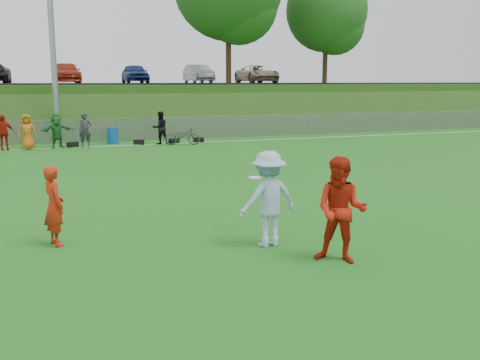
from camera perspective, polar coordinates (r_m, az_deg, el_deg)
name	(u,v)px	position (r m, az deg, el deg)	size (l,w,h in m)	color
ground	(242,246)	(10.80, 0.22, -7.03)	(120.00, 120.00, 0.00)	#246615
sideline_far	(122,145)	(28.09, -12.51, 3.62)	(60.00, 0.10, 0.01)	white
fence	(116,130)	(30.00, -13.07, 5.26)	(58.00, 0.06, 1.30)	gray
light_pole	(51,13)	(30.67, -19.55, 16.39)	(1.20, 0.40, 12.15)	gray
berm	(97,105)	(40.86, -15.01, 7.70)	(120.00, 18.00, 3.00)	#234C15
parking_lot	(94,84)	(42.82, -15.35, 9.87)	(120.00, 12.00, 0.10)	black
tree_green_far	(329,15)	(40.95, 9.46, 16.98)	(5.88, 5.88, 8.19)	black
car_row	(78,73)	(41.74, -16.91, 10.85)	(32.04, 5.18, 1.44)	silver
spectator_row	(70,131)	(27.80, -17.72, 5.05)	(8.52, 0.94, 1.69)	#A81B0B
gear_bags	(147,142)	(28.37, -9.85, 4.04)	(7.09, 0.50, 0.26)	black
player_red_left	(54,206)	(11.26, -19.22, -2.63)	(0.59, 0.39, 1.62)	red
player_red_center	(341,210)	(9.79, 10.73, -3.19)	(0.94, 0.73, 1.94)	red
player_blue	(268,199)	(10.59, 3.05, -2.04)	(1.24, 0.71, 1.91)	#9BBCD7
frisbee	(255,178)	(11.59, 1.58, 0.25)	(0.27, 0.27, 0.03)	white
recycling_bin	(113,136)	(28.99, -13.43, 4.64)	(0.57, 0.57, 0.86)	#0E4B9D
bicycle	(182,136)	(27.79, -6.18, 4.71)	(0.63, 1.80, 0.95)	#2F2F32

